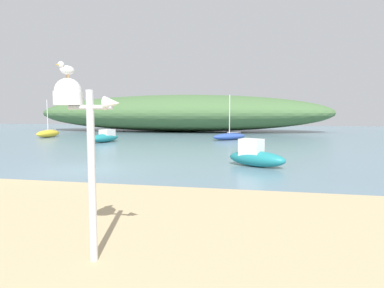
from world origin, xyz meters
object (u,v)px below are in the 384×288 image
object	(u,v)px
seagull_on_radar	(66,69)
sailboat_far_left	(48,134)
motorboat_centre_water	(105,137)
sailboat_off_point	(229,136)
mast_structure	(77,115)
motorboat_by_sandbar	(255,156)

from	to	relation	value
seagull_on_radar	sailboat_far_left	world-z (taller)	sailboat_far_left
seagull_on_radar	sailboat_far_left	distance (m)	33.82
seagull_on_radar	motorboat_centre_water	size ratio (longest dim) A/B	0.09
seagull_on_radar	sailboat_off_point	bearing A→B (deg)	90.29
mast_structure	motorboat_centre_water	world-z (taller)	mast_structure
sailboat_far_left	mast_structure	bearing A→B (deg)	-54.24
seagull_on_radar	motorboat_centre_water	xyz separation A→B (m)	(-10.74, 22.94, -2.75)
sailboat_off_point	motorboat_centre_water	size ratio (longest dim) A/B	1.23
mast_structure	motorboat_by_sandbar	bearing A→B (deg)	77.71
mast_structure	sailboat_far_left	distance (m)	33.84
seagull_on_radar	motorboat_centre_water	world-z (taller)	seagull_on_radar
motorboat_by_sandbar	sailboat_off_point	bearing A→B (deg)	99.74
sailboat_off_point	sailboat_far_left	bearing A→B (deg)	-178.57
motorboat_by_sandbar	seagull_on_radar	bearing A→B (deg)	-102.97
sailboat_far_left	motorboat_by_sandbar	world-z (taller)	sailboat_far_left
motorboat_centre_water	motorboat_by_sandbar	distance (m)	17.58
mast_structure	seagull_on_radar	size ratio (longest dim) A/B	8.55
mast_structure	sailboat_far_left	bearing A→B (deg)	125.76
mast_structure	sailboat_far_left	xyz separation A→B (m)	(-19.74, 27.41, -2.11)
seagull_on_radar	mast_structure	bearing A→B (deg)	6.14
motorboat_centre_water	motorboat_by_sandbar	world-z (taller)	motorboat_by_sandbar
motorboat_centre_water	sailboat_far_left	size ratio (longest dim) A/B	0.88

